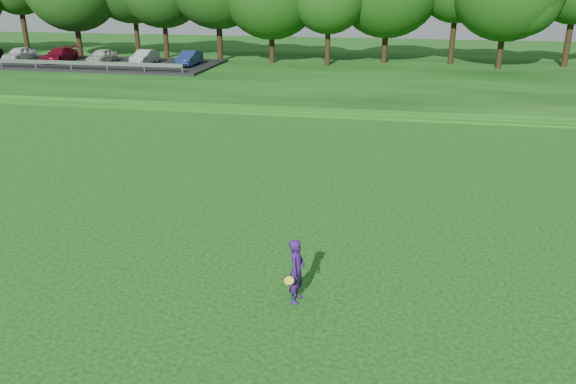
# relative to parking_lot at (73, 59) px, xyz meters

# --- Properties ---
(ground) EXTENTS (140.00, 140.00, 0.00)m
(ground) POSITION_rel_parking_lot_xyz_m (24.65, -32.82, -1.06)
(ground) COLOR #0B3C0D
(ground) RESTS_ON ground
(berm) EXTENTS (130.00, 30.00, 0.60)m
(berm) POSITION_rel_parking_lot_xyz_m (24.65, 1.18, -0.76)
(berm) COLOR #0B3C0D
(berm) RESTS_ON ground
(walking_path) EXTENTS (130.00, 1.60, 0.04)m
(walking_path) POSITION_rel_parking_lot_xyz_m (24.65, -12.82, -1.04)
(walking_path) COLOR gray
(walking_path) RESTS_ON ground
(parking_lot) EXTENTS (24.00, 9.00, 1.38)m
(parking_lot) POSITION_rel_parking_lot_xyz_m (0.00, 0.00, 0.00)
(parking_lot) COLOR black
(parking_lot) RESTS_ON berm
(woman) EXTENTS (0.46, 0.95, 1.63)m
(woman) POSITION_rel_parking_lot_xyz_m (25.99, -33.62, -0.24)
(woman) COLOR #381767
(woman) RESTS_ON ground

